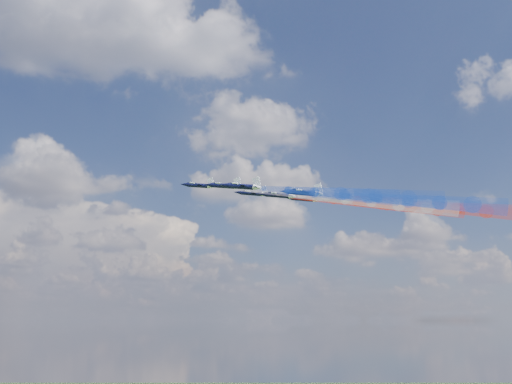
{
  "coord_description": "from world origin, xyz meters",
  "views": [
    {
      "loc": [
        -43.88,
        -149.14,
        106.68
      ],
      "look_at": [
        -19.05,
        17.92,
        145.04
      ],
      "focal_mm": 39.85,
      "sensor_mm": 36.0,
      "label": 1
    }
  ],
  "objects": [
    {
      "name": "trail_rear_right",
      "position": [
        26.53,
        -2.61,
        137.91
      ],
      "size": [
        39.41,
        30.61,
        12.42
      ],
      "primitive_type": null,
      "rotation": [
        0.17,
        -0.09,
        0.93
      ],
      "color": "red"
    },
    {
      "name": "jet_inner_left",
      "position": [
        -29.43,
        12.53,
        145.34
      ],
      "size": [
        17.27,
        16.79,
        6.65
      ],
      "primitive_type": null,
      "rotation": [
        0.17,
        -0.09,
        0.93
      ],
      "color": "black"
    },
    {
      "name": "trail_outer_left",
      "position": [
        -3.61,
        -21.86,
        136.26
      ],
      "size": [
        39.41,
        30.61,
        12.42
      ],
      "primitive_type": null,
      "rotation": [
        0.17,
        -0.09,
        0.93
      ],
      "color": "blue"
    },
    {
      "name": "jet_rear_left",
      "position": [
        -9.04,
        -1.59,
        140.79
      ],
      "size": [
        17.27,
        16.79,
        6.65
      ],
      "primitive_type": null,
      "rotation": [
        0.17,
        -0.09,
        0.93
      ],
      "color": "black"
    },
    {
      "name": "jet_center_third",
      "position": [
        -13.16,
        13.18,
        143.17
      ],
      "size": [
        17.27,
        16.79,
        6.65
      ],
      "primitive_type": null,
      "rotation": [
        0.17,
        -0.09,
        0.93
      ],
      "color": "black"
    },
    {
      "name": "trail_rear_left",
      "position": [
        13.85,
        -18.14,
        135.96
      ],
      "size": [
        39.41,
        30.61,
        12.42
      ],
      "primitive_type": null,
      "rotation": [
        0.17,
        -0.09,
        0.93
      ],
      "color": "blue"
    },
    {
      "name": "jet_lead",
      "position": [
        -36.23,
        28.3,
        148.97
      ],
      "size": [
        17.27,
        16.79,
        6.65
      ],
      "primitive_type": null,
      "rotation": [
        0.17,
        -0.09,
        0.93
      ],
      "color": "black"
    },
    {
      "name": "jet_rear_right",
      "position": [
        3.63,
        13.94,
        142.74
      ],
      "size": [
        17.27,
        16.79,
        6.65
      ],
      "primitive_type": null,
      "rotation": [
        0.17,
        -0.09,
        0.93
      ],
      "color": "black"
    },
    {
      "name": "trail_lead",
      "position": [
        -13.33,
        11.75,
        144.14
      ],
      "size": [
        39.41,
        30.61,
        12.42
      ],
      "primitive_type": null,
      "rotation": [
        0.17,
        -0.09,
        0.93
      ],
      "color": "white"
    },
    {
      "name": "jet_outer_left",
      "position": [
        -26.51,
        -5.31,
        141.09
      ],
      "size": [
        17.27,
        16.79,
        6.65
      ],
      "primitive_type": null,
      "rotation": [
        0.17,
        -0.09,
        0.93
      ],
      "color": "black"
    },
    {
      "name": "jet_outer_right",
      "position": [
        -0.99,
        32.44,
        146.53
      ],
      "size": [
        17.27,
        16.79,
        6.65
      ],
      "primitive_type": null,
      "rotation": [
        0.17,
        -0.09,
        0.93
      ],
      "color": "black"
    },
    {
      "name": "trail_outer_right",
      "position": [
        21.9,
        15.9,
        141.7
      ],
      "size": [
        39.41,
        30.61,
        12.42
      ],
      "primitive_type": null,
      "rotation": [
        0.17,
        -0.09,
        0.93
      ],
      "color": "red"
    },
    {
      "name": "trail_inner_left",
      "position": [
        -6.53,
        -4.02,
        140.51
      ],
      "size": [
        39.41,
        30.61,
        12.42
      ],
      "primitive_type": null,
      "rotation": [
        0.17,
        -0.09,
        0.93
      ],
      "color": "blue"
    },
    {
      "name": "jet_inner_right",
      "position": [
        -18.31,
        32.13,
        147.79
      ],
      "size": [
        17.27,
        16.79,
        6.65
      ],
      "primitive_type": null,
      "rotation": [
        0.17,
        -0.09,
        0.93
      ],
      "color": "black"
    },
    {
      "name": "trail_inner_right",
      "position": [
        4.58,
        15.58,
        142.96
      ],
      "size": [
        39.41,
        30.61,
        12.42
      ],
      "primitive_type": null,
      "rotation": [
        0.17,
        -0.09,
        0.93
      ],
      "color": "red"
    },
    {
      "name": "trail_center_third",
      "position": [
        9.73,
        -3.37,
        138.34
      ],
      "size": [
        39.41,
        30.61,
        12.42
      ],
      "primitive_type": null,
      "rotation": [
        0.17,
        -0.09,
        0.93
      ],
      "color": "white"
    }
  ]
}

